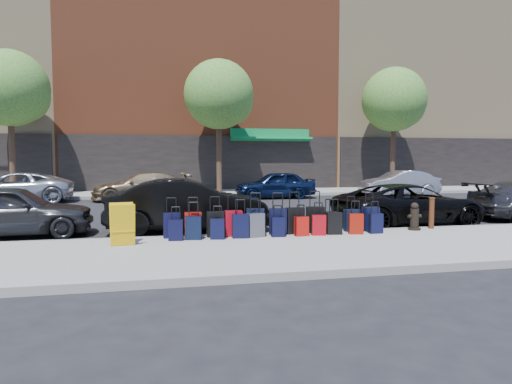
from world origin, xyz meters
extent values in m
plane|color=black|center=(0.00, 0.00, 0.00)|extent=(120.00, 120.00, 0.00)
cube|color=gray|center=(0.00, -6.50, 0.07)|extent=(60.00, 4.00, 0.15)
cube|color=gray|center=(0.00, 10.00, 0.07)|extent=(60.00, 4.00, 0.15)
cube|color=gray|center=(0.00, -4.48, 0.07)|extent=(60.00, 0.08, 0.15)
cube|color=gray|center=(0.00, 7.98, 0.07)|extent=(60.00, 0.08, 0.15)
cube|color=brown|center=(0.00, 18.00, 10.00)|extent=(17.00, 12.00, 20.00)
cube|color=black|center=(0.00, 11.95, 1.70)|extent=(16.66, 0.15, 3.40)
cube|color=#0D753B|center=(4.00, 11.60, 3.20)|extent=(5.00, 0.91, 0.27)
cube|color=#0D753B|center=(4.00, 11.90, 3.55)|extent=(5.00, 0.10, 0.60)
cube|color=tan|center=(16.00, 18.00, 9.00)|extent=(15.00, 12.00, 18.00)
cube|color=black|center=(16.00, 11.95, 1.70)|extent=(14.70, 0.15, 3.40)
cylinder|color=black|center=(-10.00, 9.50, 2.55)|extent=(0.30, 0.30, 4.80)
sphere|color=#346822|center=(-10.00, 9.50, 5.52)|extent=(3.80, 3.80, 3.80)
sphere|color=#346822|center=(-9.40, 9.50, 5.14)|extent=(2.58, 2.58, 2.58)
cylinder|color=black|center=(0.50, 9.50, 2.55)|extent=(0.30, 0.30, 4.80)
sphere|color=#346822|center=(0.50, 9.50, 5.52)|extent=(3.80, 3.80, 3.80)
sphere|color=#346822|center=(1.10, 9.50, 5.14)|extent=(2.58, 2.58, 2.58)
cylinder|color=black|center=(11.00, 9.50, 2.55)|extent=(0.30, 0.30, 4.80)
sphere|color=#346822|center=(11.00, 9.50, 5.52)|extent=(3.80, 3.80, 3.80)
sphere|color=#346822|center=(11.60, 9.50, 5.14)|extent=(2.58, 2.58, 2.58)
cube|color=black|center=(-2.51, -4.76, 0.45)|extent=(0.41, 0.24, 0.59)
cylinder|color=black|center=(-2.51, -4.76, 1.09)|extent=(0.22, 0.04, 0.03)
cube|color=#B5110B|center=(-2.01, -4.78, 0.45)|extent=(0.41, 0.24, 0.59)
cylinder|color=black|center=(-2.01, -4.78, 1.09)|extent=(0.22, 0.04, 0.03)
cube|color=black|center=(-1.49, -4.84, 0.45)|extent=(0.40, 0.22, 0.60)
cylinder|color=black|center=(-1.49, -4.84, 1.10)|extent=(0.23, 0.03, 0.03)
cube|color=maroon|center=(-1.05, -4.85, 0.46)|extent=(0.42, 0.24, 0.62)
cylinder|color=black|center=(-1.05, -4.85, 1.14)|extent=(0.23, 0.04, 0.03)
cube|color=black|center=(-0.49, -4.77, 0.47)|extent=(0.47, 0.32, 0.65)
cylinder|color=black|center=(-0.49, -4.77, 1.17)|extent=(0.24, 0.08, 0.03)
cube|color=black|center=(0.07, -4.82, 0.47)|extent=(0.46, 0.31, 0.64)
cylinder|color=black|center=(0.07, -4.82, 1.17)|extent=(0.24, 0.07, 0.03)
cube|color=black|center=(0.51, -4.81, 0.48)|extent=(0.44, 0.24, 0.65)
cylinder|color=black|center=(0.51, -4.81, 1.18)|extent=(0.24, 0.03, 0.03)
cube|color=black|center=(1.06, -4.76, 0.48)|extent=(0.47, 0.30, 0.66)
cylinder|color=black|center=(1.06, -4.76, 1.19)|extent=(0.25, 0.07, 0.03)
cube|color=black|center=(1.43, -4.83, 0.42)|extent=(0.37, 0.22, 0.53)
cylinder|color=black|center=(1.43, -4.83, 0.99)|extent=(0.20, 0.05, 0.03)
cube|color=black|center=(2.05, -4.75, 0.43)|extent=(0.39, 0.23, 0.56)
cylinder|color=black|center=(2.05, -4.75, 1.04)|extent=(0.21, 0.05, 0.03)
cube|color=black|center=(2.56, -4.79, 0.46)|extent=(0.45, 0.31, 0.62)
cylinder|color=black|center=(2.56, -4.79, 1.13)|extent=(0.23, 0.08, 0.03)
cube|color=black|center=(-2.43, -5.14, 0.39)|extent=(0.34, 0.22, 0.48)
cylinder|color=black|center=(-2.43, -5.14, 0.91)|extent=(0.18, 0.05, 0.03)
cube|color=black|center=(-2.02, -5.10, 0.42)|extent=(0.40, 0.27, 0.54)
cylinder|color=black|center=(-2.02, -5.10, 1.01)|extent=(0.21, 0.07, 0.03)
cube|color=black|center=(-1.48, -5.17, 0.39)|extent=(0.35, 0.24, 0.48)
cylinder|color=black|center=(-1.48, -5.17, 0.91)|extent=(0.18, 0.06, 0.03)
cube|color=black|center=(-0.92, -5.11, 0.43)|extent=(0.40, 0.26, 0.56)
cylinder|color=black|center=(-0.92, -5.11, 1.05)|extent=(0.22, 0.05, 0.03)
cube|color=#434349|center=(-0.55, -5.08, 0.43)|extent=(0.42, 0.30, 0.57)
cylinder|color=black|center=(-0.55, -5.08, 1.05)|extent=(0.22, 0.08, 0.03)
cube|color=black|center=(-0.02, -5.15, 0.38)|extent=(0.33, 0.20, 0.47)
cylinder|color=black|center=(-0.02, -5.15, 0.90)|extent=(0.18, 0.04, 0.03)
cube|color=#AA100A|center=(0.57, -5.16, 0.39)|extent=(0.34, 0.23, 0.47)
cylinder|color=black|center=(0.57, -5.16, 0.90)|extent=(0.18, 0.06, 0.03)
cube|color=maroon|center=(1.01, -5.14, 0.40)|extent=(0.37, 0.25, 0.50)
cylinder|color=black|center=(1.01, -5.14, 0.94)|extent=(0.19, 0.06, 0.03)
cube|color=black|center=(1.43, -5.10, 0.42)|extent=(0.40, 0.27, 0.54)
cylinder|color=black|center=(1.43, -5.10, 1.01)|extent=(0.21, 0.06, 0.03)
cube|color=maroon|center=(1.98, -5.17, 0.41)|extent=(0.38, 0.26, 0.51)
cylinder|color=black|center=(1.98, -5.17, 0.96)|extent=(0.20, 0.07, 0.03)
cube|color=black|center=(2.51, -5.17, 0.40)|extent=(0.35, 0.21, 0.50)
cylinder|color=black|center=(2.51, -5.17, 0.94)|extent=(0.19, 0.04, 0.03)
cylinder|color=black|center=(3.76, -4.88, 0.18)|extent=(0.33, 0.33, 0.05)
cylinder|color=black|center=(3.76, -4.88, 0.46)|extent=(0.22, 0.22, 0.51)
sphere|color=black|center=(3.76, -4.88, 0.77)|extent=(0.20, 0.20, 0.20)
cylinder|color=black|center=(3.76, -4.88, 0.51)|extent=(0.36, 0.10, 0.09)
cylinder|color=#38190C|center=(4.33, -4.78, 0.56)|extent=(0.14, 0.14, 0.81)
cylinder|color=#38190C|center=(4.33, -4.78, 0.96)|extent=(0.15, 0.15, 0.04)
cube|color=#E3B00C|center=(-3.56, -5.63, 0.61)|extent=(0.53, 0.30, 0.90)
cube|color=#E3B00C|center=(-3.61, -5.30, 0.61)|extent=(0.53, 0.30, 0.90)
cube|color=#E3B00C|center=(-3.58, -5.47, 0.47)|extent=(0.55, 0.40, 0.02)
imported|color=#2F2F31|center=(-6.53, -2.94, 0.68)|extent=(4.15, 1.97, 1.37)
imported|color=black|center=(-2.01, -2.92, 0.73)|extent=(4.48, 1.71, 1.46)
imported|color=black|center=(4.57, -3.30, 0.63)|extent=(4.68, 2.39, 1.27)
imported|color=silver|center=(-9.22, 6.87, 0.70)|extent=(5.16, 2.63, 1.40)
imported|color=#99825E|center=(-3.59, 6.96, 0.68)|extent=(4.84, 2.39, 1.35)
imported|color=#0C1837|center=(2.97, 6.69, 0.69)|extent=(4.08, 1.72, 1.38)
imported|color=#B6B8BD|center=(9.83, 6.60, 0.69)|extent=(4.22, 1.56, 1.38)
camera|label=1|loc=(-2.80, -15.62, 2.03)|focal=32.00mm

